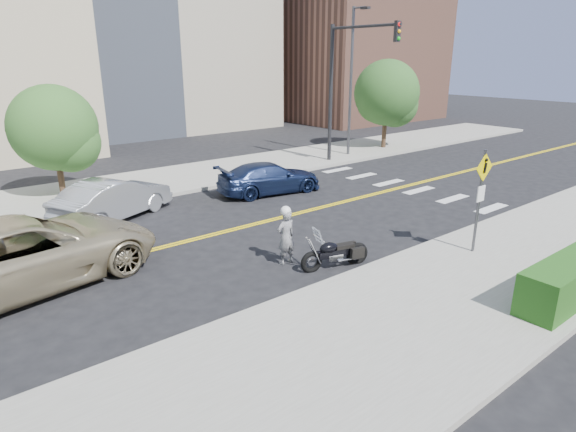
# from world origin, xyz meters

# --- Properties ---
(ground_plane) EXTENTS (120.00, 120.00, 0.00)m
(ground_plane) POSITION_xyz_m (0.00, 0.00, 0.00)
(ground_plane) COLOR black
(ground_plane) RESTS_ON ground
(sidewalk_near) EXTENTS (60.00, 5.00, 0.15)m
(sidewalk_near) POSITION_xyz_m (0.00, -7.50, 0.07)
(sidewalk_near) COLOR #9E9B91
(sidewalk_near) RESTS_ON ground_plane
(sidewalk_far) EXTENTS (60.00, 5.00, 0.15)m
(sidewalk_far) POSITION_xyz_m (0.00, 7.50, 0.07)
(sidewalk_far) COLOR #9E9B91
(sidewalk_far) RESTS_ON ground_plane
(building_right) EXTENTS (14.00, 12.00, 12.00)m
(building_right) POSITION_xyz_m (26.00, 20.00, 6.00)
(building_right) COLOR #8C5947
(building_right) RESTS_ON ground_plane
(lamp_post) EXTENTS (0.16, 0.16, 8.00)m
(lamp_post) POSITION_xyz_m (12.00, 6.50, 4.15)
(lamp_post) COLOR #4C4C51
(lamp_post) RESTS_ON sidewalk_far
(traffic_light) EXTENTS (0.28, 4.50, 7.00)m
(traffic_light) POSITION_xyz_m (10.00, 5.08, 4.67)
(traffic_light) COLOR black
(traffic_light) RESTS_ON sidewalk_far
(pedestrian_sign) EXTENTS (0.78, 0.08, 3.00)m
(pedestrian_sign) POSITION_xyz_m (4.20, -6.31, 1.96)
(pedestrian_sign) COLOR #4C4C51
(pedestrian_sign) RESTS_ON sidewalk_near
(motorcyclist) EXTENTS (0.59, 0.39, 1.70)m
(motorcyclist) POSITION_xyz_m (-0.44, -3.32, 0.85)
(motorcyclist) COLOR silver
(motorcyclist) RESTS_ON ground
(motorcycle) EXTENTS (2.10, 1.10, 1.22)m
(motorcycle) POSITION_xyz_m (0.48, -4.37, 0.61)
(motorcycle) COLOR black
(motorcycle) RESTS_ON ground
(suv) EXTENTS (7.00, 4.19, 1.82)m
(suv) POSITION_xyz_m (-6.36, -0.32, 0.91)
(suv) COLOR tan
(suv) RESTS_ON ground
(parked_car_silver) EXTENTS (4.76, 3.30, 1.49)m
(parked_car_silver) POSITION_xyz_m (-2.78, 3.65, 0.74)
(parked_car_silver) COLOR #A8ABB0
(parked_car_silver) RESTS_ON ground
(parked_car_blue) EXTENTS (4.76, 2.55, 1.31)m
(parked_car_blue) POSITION_xyz_m (3.67, 2.98, 0.66)
(parked_car_blue) COLOR #1A274E
(parked_car_blue) RESTS_ON ground
(tree_far_a) EXTENTS (3.36, 3.36, 4.59)m
(tree_far_a) POSITION_xyz_m (-3.54, 7.49, 2.91)
(tree_far_a) COLOR #382619
(tree_far_a) RESTS_ON ground
(tree_far_b) EXTENTS (3.96, 3.96, 5.47)m
(tree_far_b) POSITION_xyz_m (15.35, 6.69, 3.48)
(tree_far_b) COLOR #382619
(tree_far_b) RESTS_ON ground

